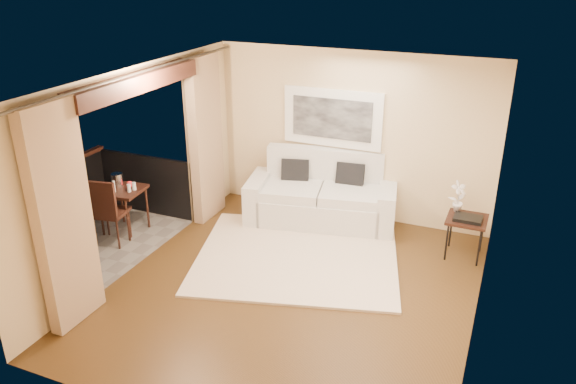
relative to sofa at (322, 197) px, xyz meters
The scene contains 18 objects.
floor 2.17m from the sofa, 80.66° to the right, with size 5.00×5.00×0.00m, color #4D3316.
room_shell 3.48m from the sofa, 130.31° to the right, with size 5.00×6.40×5.00m.
balcony 3.64m from the sofa, 144.61° to the right, with size 1.81×2.60×1.17m.
curtains 2.90m from the sofa, 129.99° to the right, with size 0.16×4.80×2.64m.
artwork 1.27m from the sofa, 87.34° to the left, with size 1.62×0.07×0.92m.
rug 1.36m from the sofa, 85.77° to the right, with size 2.82×2.45×0.04m, color beige.
sofa is the anchor object (origin of this frame).
side_table 2.30m from the sofa, ahead, with size 0.55×0.55×0.60m.
tray 2.33m from the sofa, ahead, with size 0.38×0.28×0.05m, color black.
orchid 2.16m from the sofa, ahead, with size 0.25×0.17×0.47m, color white.
bistro_table 3.11m from the sofa, 149.79° to the right, with size 0.67×0.67×0.71m.
balcony_chair_far 3.32m from the sofa, 142.10° to the right, with size 0.53×0.53×1.05m.
balcony_chair_near 4.52m from the sofa, 138.46° to the right, with size 0.52×0.53×0.95m.
ice_bucket 3.21m from the sofa, 152.34° to the right, with size 0.18×0.18×0.20m, color white.
candle 3.02m from the sofa, 151.82° to the right, with size 0.06×0.06×0.07m, color red.
vase 3.22m from the sofa, 147.92° to the right, with size 0.04×0.04×0.18m, color silver.
glass_a 3.00m from the sofa, 147.44° to the right, with size 0.06×0.06×0.12m, color silver.
glass_b 2.94m from the sofa, 148.67° to the right, with size 0.06×0.06×0.12m, color silver.
Camera 1 is at (2.35, -5.74, 4.02)m, focal length 35.00 mm.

